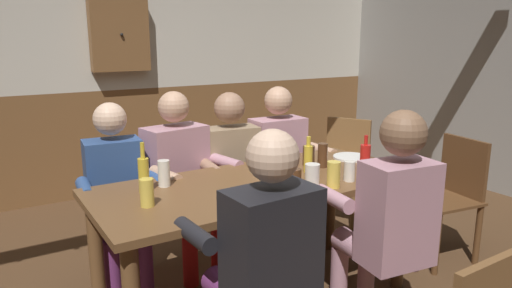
{
  "coord_description": "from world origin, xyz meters",
  "views": [
    {
      "loc": [
        -1.37,
        -2.25,
        1.58
      ],
      "look_at": [
        0.0,
        -0.04,
        0.98
      ],
      "focal_mm": 32.73,
      "sensor_mm": 36.0,
      "label": 1
    }
  ],
  "objects_px": {
    "dining_table": "(257,199)",
    "bottle_2": "(365,158)",
    "pint_glass_5": "(309,155)",
    "person_3": "(282,158)",
    "person_4": "(263,253)",
    "pint_glass_4": "(334,174)",
    "pint_glass_8": "(277,180)",
    "pint_glass_2": "(164,173)",
    "wall_dart_cabinet": "(119,35)",
    "chair_empty_near_left": "(343,166)",
    "plate_0": "(351,157)",
    "pint_glass_7": "(147,193)",
    "table_candle": "(284,169)",
    "pint_glass_0": "(312,177)",
    "bottle_1": "(308,158)",
    "pint_glass_1": "(349,171)",
    "person_0": "(117,189)",
    "chair_empty_near_right": "(449,194)",
    "pint_glass_6": "(295,178)",
    "plate_1": "(238,195)",
    "person_1": "(181,173)",
    "person_5": "(388,216)",
    "pint_glass_3": "(323,155)",
    "person_2": "(234,167)",
    "bottle_0": "(144,174)"
  },
  "relations": [
    {
      "from": "dining_table",
      "to": "bottle_2",
      "type": "height_order",
      "value": "bottle_2"
    },
    {
      "from": "dining_table",
      "to": "pint_glass_5",
      "type": "distance_m",
      "value": 0.52
    },
    {
      "from": "person_3",
      "to": "person_4",
      "type": "bearing_deg",
      "value": 53.97
    },
    {
      "from": "pint_glass_4",
      "to": "pint_glass_5",
      "type": "xyz_separation_m",
      "value": [
        0.17,
        0.44,
        -0.01
      ]
    },
    {
      "from": "person_3",
      "to": "pint_glass_8",
      "type": "height_order",
      "value": "person_3"
    },
    {
      "from": "pint_glass_2",
      "to": "bottle_2",
      "type": "bearing_deg",
      "value": -18.46
    },
    {
      "from": "pint_glass_5",
      "to": "wall_dart_cabinet",
      "type": "height_order",
      "value": "wall_dart_cabinet"
    },
    {
      "from": "dining_table",
      "to": "bottle_2",
      "type": "distance_m",
      "value": 0.72
    },
    {
      "from": "chair_empty_near_left",
      "to": "wall_dart_cabinet",
      "type": "relative_size",
      "value": 1.26
    },
    {
      "from": "wall_dart_cabinet",
      "to": "plate_0",
      "type": "bearing_deg",
      "value": -69.3
    },
    {
      "from": "chair_empty_near_left",
      "to": "pint_glass_7",
      "type": "xyz_separation_m",
      "value": [
        -2.05,
        -0.82,
        0.36
      ]
    },
    {
      "from": "table_candle",
      "to": "pint_glass_8",
      "type": "height_order",
      "value": "pint_glass_8"
    },
    {
      "from": "pint_glass_0",
      "to": "bottle_1",
      "type": "bearing_deg",
      "value": 55.39
    },
    {
      "from": "pint_glass_0",
      "to": "pint_glass_1",
      "type": "xyz_separation_m",
      "value": [
        0.3,
        0.02,
        -0.02
      ]
    },
    {
      "from": "pint_glass_7",
      "to": "wall_dart_cabinet",
      "type": "xyz_separation_m",
      "value": [
        0.63,
        2.49,
        0.77
      ]
    },
    {
      "from": "person_4",
      "to": "pint_glass_7",
      "type": "bearing_deg",
      "value": 114.14
    },
    {
      "from": "table_candle",
      "to": "pint_glass_4",
      "type": "bearing_deg",
      "value": -72.1
    },
    {
      "from": "person_0",
      "to": "pint_glass_0",
      "type": "bearing_deg",
      "value": 136.47
    },
    {
      "from": "chair_empty_near_right",
      "to": "pint_glass_1",
      "type": "height_order",
      "value": "pint_glass_1"
    },
    {
      "from": "bottle_1",
      "to": "pint_glass_6",
      "type": "xyz_separation_m",
      "value": [
        -0.24,
        -0.19,
        -0.04
      ]
    },
    {
      "from": "plate_0",
      "to": "pint_glass_8",
      "type": "bearing_deg",
      "value": -159.51
    },
    {
      "from": "pint_glass_5",
      "to": "person_4",
      "type": "bearing_deg",
      "value": -137.73
    },
    {
      "from": "chair_empty_near_right",
      "to": "chair_empty_near_left",
      "type": "bearing_deg",
      "value": 15.34
    },
    {
      "from": "plate_0",
      "to": "pint_glass_1",
      "type": "height_order",
      "value": "pint_glass_1"
    },
    {
      "from": "bottle_1",
      "to": "pint_glass_2",
      "type": "distance_m",
      "value": 0.88
    },
    {
      "from": "plate_1",
      "to": "bottle_2",
      "type": "bearing_deg",
      "value": -1.09
    },
    {
      "from": "dining_table",
      "to": "person_1",
      "type": "relative_size",
      "value": 1.53
    },
    {
      "from": "person_5",
      "to": "pint_glass_2",
      "type": "xyz_separation_m",
      "value": [
        -0.87,
        0.85,
        0.15
      ]
    },
    {
      "from": "pint_glass_1",
      "to": "wall_dart_cabinet",
      "type": "bearing_deg",
      "value": 100.65
    },
    {
      "from": "pint_glass_5",
      "to": "pint_glass_2",
      "type": "bearing_deg",
      "value": 175.37
    },
    {
      "from": "pint_glass_3",
      "to": "plate_1",
      "type": "bearing_deg",
      "value": -164.42
    },
    {
      "from": "person_3",
      "to": "pint_glass_3",
      "type": "xyz_separation_m",
      "value": [
        -0.11,
        -0.61,
        0.17
      ]
    },
    {
      "from": "person_5",
      "to": "plate_0",
      "type": "distance_m",
      "value": 0.88
    },
    {
      "from": "person_4",
      "to": "pint_glass_4",
      "type": "bearing_deg",
      "value": 23.8
    },
    {
      "from": "chair_empty_near_right",
      "to": "table_candle",
      "type": "xyz_separation_m",
      "value": [
        -1.3,
        0.23,
        0.33
      ]
    },
    {
      "from": "plate_1",
      "to": "person_2",
      "type": "bearing_deg",
      "value": 62.29
    },
    {
      "from": "pint_glass_0",
      "to": "pint_glass_7",
      "type": "bearing_deg",
      "value": 164.08
    },
    {
      "from": "table_candle",
      "to": "pint_glass_0",
      "type": "distance_m",
      "value": 0.31
    },
    {
      "from": "bottle_0",
      "to": "pint_glass_0",
      "type": "bearing_deg",
      "value": -29.67
    },
    {
      "from": "person_3",
      "to": "pint_glass_3",
      "type": "distance_m",
      "value": 0.64
    },
    {
      "from": "plate_0",
      "to": "table_candle",
      "type": "bearing_deg",
      "value": -171.9
    },
    {
      "from": "person_4",
      "to": "plate_1",
      "type": "relative_size",
      "value": 5.38
    },
    {
      "from": "bottle_2",
      "to": "pint_glass_7",
      "type": "bearing_deg",
      "value": 174.55
    },
    {
      "from": "pint_glass_3",
      "to": "pint_glass_8",
      "type": "height_order",
      "value": "pint_glass_3"
    },
    {
      "from": "bottle_2",
      "to": "wall_dart_cabinet",
      "type": "relative_size",
      "value": 0.33
    },
    {
      "from": "person_4",
      "to": "bottle_0",
      "type": "height_order",
      "value": "person_4"
    },
    {
      "from": "chair_empty_near_left",
      "to": "pint_glass_8",
      "type": "relative_size",
      "value": 6.57
    },
    {
      "from": "person_0",
      "to": "table_candle",
      "type": "xyz_separation_m",
      "value": [
        0.84,
        -0.62,
        0.15
      ]
    },
    {
      "from": "dining_table",
      "to": "pint_glass_8",
      "type": "bearing_deg",
      "value": -91.1
    },
    {
      "from": "table_candle",
      "to": "plate_1",
      "type": "relative_size",
      "value": 0.35
    }
  ]
}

